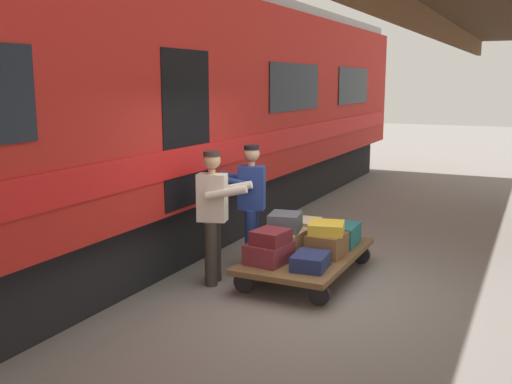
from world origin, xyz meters
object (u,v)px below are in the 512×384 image
(suitcase_navy_fabric, at_px, (310,261))
(suitcase_cream_canvas, at_px, (304,229))
(suitcase_yellow_case, at_px, (327,228))
(suitcase_burgundy_valise, at_px, (269,253))
(suitcase_tan_vintage, at_px, (288,240))
(suitcase_maroon_trunk, at_px, (271,237))
(porter_by_door, at_px, (214,213))
(train_car, at_px, (95,118))
(suitcase_brown_leather, at_px, (327,245))
(suitcase_slate_roller, at_px, (285,222))
(suitcase_teal_softside, at_px, (341,234))
(porter_in_overalls, at_px, (250,201))
(luggage_cart, at_px, (307,256))

(suitcase_navy_fabric, bearing_deg, suitcase_cream_canvas, -65.57)
(suitcase_yellow_case, bearing_deg, suitcase_burgundy_valise, 49.29)
(suitcase_burgundy_valise, relative_size, suitcase_tan_vintage, 0.88)
(suitcase_maroon_trunk, relative_size, porter_by_door, 0.25)
(suitcase_navy_fabric, xyz_separation_m, suitcase_maroon_trunk, (0.52, 0.01, 0.24))
(suitcase_navy_fabric, distance_m, suitcase_maroon_trunk, 0.57)
(suitcase_cream_canvas, relative_size, suitcase_maroon_trunk, 1.17)
(train_car, relative_size, suitcase_brown_leather, 42.65)
(suitcase_cream_canvas, xyz_separation_m, suitcase_slate_roller, (0.04, 0.62, 0.24))
(suitcase_maroon_trunk, height_order, porter_by_door, porter_by_door)
(suitcase_cream_canvas, height_order, porter_by_door, porter_by_door)
(suitcase_teal_softside, distance_m, suitcase_yellow_case, 0.63)
(porter_in_overalls, height_order, porter_by_door, same)
(train_car, xyz_separation_m, suitcase_slate_roller, (-2.62, -0.59, -1.34))
(suitcase_slate_roller, xyz_separation_m, suitcase_yellow_case, (-0.57, -0.03, -0.03))
(suitcase_burgundy_valise, relative_size, suitcase_teal_softside, 0.91)
(suitcase_navy_fabric, xyz_separation_m, suitcase_slate_roller, (0.59, -0.59, 0.30))
(suitcase_burgundy_valise, bearing_deg, suitcase_tan_vintage, -90.00)
(suitcase_slate_roller, bearing_deg, porter_in_overalls, -11.63)
(luggage_cart, distance_m, suitcase_burgundy_valise, 0.68)
(luggage_cart, height_order, suitcase_yellow_case, suitcase_yellow_case)
(suitcase_brown_leather, distance_m, suitcase_maroon_trunk, 0.83)
(suitcase_cream_canvas, bearing_deg, porter_by_door, 62.03)
(suitcase_teal_softside, bearing_deg, suitcase_brown_leather, 90.00)
(suitcase_navy_fabric, xyz_separation_m, suitcase_cream_canvas, (0.55, -1.21, 0.06))
(suitcase_tan_vintage, height_order, suitcase_navy_fabric, suitcase_tan_vintage)
(suitcase_tan_vintage, xyz_separation_m, suitcase_teal_softside, (-0.55, -0.60, 0.00))
(suitcase_burgundy_valise, height_order, suitcase_slate_roller, suitcase_slate_roller)
(luggage_cart, bearing_deg, suitcase_brown_leather, 180.00)
(suitcase_maroon_trunk, bearing_deg, porter_by_door, 8.77)
(suitcase_burgundy_valise, height_order, porter_in_overalls, porter_in_overalls)
(train_car, relative_size, porter_by_door, 12.32)
(suitcase_tan_vintage, relative_size, suitcase_yellow_case, 1.35)
(suitcase_cream_canvas, relative_size, suitcase_yellow_case, 1.12)
(suitcase_navy_fabric, bearing_deg, suitcase_slate_roller, -45.32)
(train_car, relative_size, suitcase_yellow_case, 46.88)
(suitcase_tan_vintage, xyz_separation_m, suitcase_cream_canvas, (0.00, -0.60, 0.01))
(suitcase_maroon_trunk, height_order, porter_in_overalls, porter_in_overalls)
(porter_in_overalls, bearing_deg, suitcase_slate_roller, 168.37)
(train_car, relative_size, porter_in_overalls, 12.32)
(suitcase_teal_softside, height_order, suitcase_slate_roller, suitcase_slate_roller)
(luggage_cart, relative_size, suitcase_maroon_trunk, 5.11)
(suitcase_teal_softside, height_order, porter_by_door, porter_by_door)
(train_car, relative_size, suitcase_tan_vintage, 34.73)
(suitcase_yellow_case, relative_size, porter_in_overalls, 0.26)
(suitcase_tan_vintage, bearing_deg, luggage_cart, -180.00)
(train_car, distance_m, suitcase_maroon_trunk, 3.03)
(luggage_cart, xyz_separation_m, porter_by_door, (0.98, 0.73, 0.64))
(suitcase_maroon_trunk, distance_m, porter_by_door, 0.79)
(suitcase_brown_leather, relative_size, suitcase_yellow_case, 1.10)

